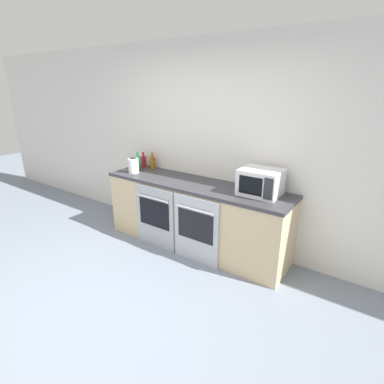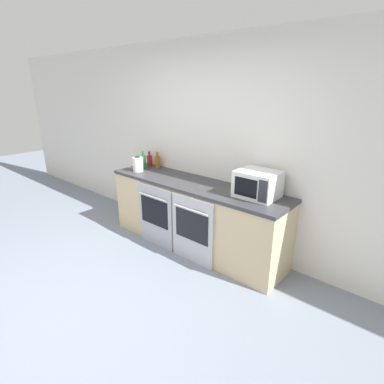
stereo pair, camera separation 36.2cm
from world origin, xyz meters
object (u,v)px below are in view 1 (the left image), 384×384
(oven_left, at_px, (155,217))
(oven_right, at_px, (196,230))
(microwave, at_px, (261,182))
(bottle_amber, at_px, (152,162))
(bottle_green, at_px, (138,163))
(kettle, at_px, (133,166))
(bottle_red, at_px, (144,161))

(oven_left, height_order, oven_right, same)
(oven_left, bearing_deg, microwave, 17.27)
(oven_right, bearing_deg, oven_left, 180.00)
(oven_left, relative_size, bottle_amber, 3.49)
(bottle_green, relative_size, kettle, 1.24)
(oven_left, relative_size, bottle_red, 3.76)
(microwave, distance_m, bottle_amber, 1.74)
(oven_left, bearing_deg, kettle, 159.26)
(bottle_amber, height_order, kettle, bottle_amber)
(oven_right, bearing_deg, bottle_red, 157.93)
(bottle_green, height_order, bottle_red, bottle_green)
(bottle_green, bearing_deg, microwave, 1.00)
(oven_right, bearing_deg, bottle_green, 164.15)
(microwave, height_order, kettle, microwave)
(oven_left, xyz_separation_m, bottle_amber, (-0.49, 0.53, 0.56))
(kettle, bearing_deg, microwave, 5.58)
(oven_left, distance_m, kettle, 0.82)
(bottle_amber, bearing_deg, oven_left, -47.22)
(oven_right, relative_size, bottle_amber, 3.49)
(oven_left, height_order, bottle_red, bottle_red)
(oven_right, xyz_separation_m, bottle_green, (-1.25, 0.35, 0.57))
(bottle_red, bearing_deg, kettle, -70.51)
(oven_right, relative_size, bottle_red, 3.76)
(microwave, distance_m, bottle_red, 1.92)
(kettle, bearing_deg, bottle_green, 109.00)
(bottle_amber, relative_size, kettle, 1.11)
(microwave, relative_size, bottle_amber, 1.86)
(kettle, bearing_deg, oven_left, -20.74)
(oven_right, relative_size, bottle_green, 3.13)
(oven_right, relative_size, microwave, 1.87)
(microwave, bearing_deg, bottle_amber, 175.36)
(oven_right, bearing_deg, microwave, 32.71)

